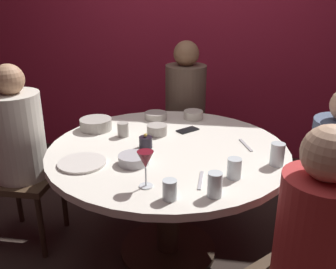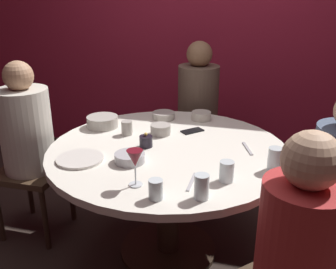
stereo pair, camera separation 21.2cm
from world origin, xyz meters
name	(u,v)px [view 1 (the left image)]	position (x,y,z in m)	size (l,w,h in m)	color
ground_plane	(168,251)	(0.00, 0.00, 0.00)	(8.00, 8.00, 0.00)	#2D231E
back_wall	(194,20)	(0.00, 1.63, 1.30)	(6.00, 0.10, 2.60)	maroon
dining_table	(168,170)	(0.00, 0.00, 0.58)	(1.37, 1.37, 0.72)	silver
seated_diner_left	(18,138)	(-0.92, 0.00, 0.72)	(0.40, 0.40, 1.17)	#3F2D1E
seated_diner_back	(185,99)	(0.00, 0.95, 0.74)	(0.40, 0.40, 1.20)	#3F2D1E
seated_diner_front_right	(317,230)	(0.68, -0.68, 0.71)	(0.57, 0.57, 1.13)	#3F2D1E
candle_holder	(146,142)	(-0.13, -0.02, 0.75)	(0.08, 0.08, 0.09)	black
wine_glass	(145,161)	(-0.03, -0.46, 0.85)	(0.08, 0.08, 0.18)	silver
dinner_plate	(82,163)	(-0.41, -0.28, 0.73)	(0.25, 0.25, 0.01)	silver
cell_phone	(188,130)	(0.08, 0.29, 0.72)	(0.07, 0.14, 0.01)	black
bowl_serving_large	(134,159)	(-0.14, -0.24, 0.74)	(0.16, 0.16, 0.05)	#B7B7BC
bowl_salad_center	(156,116)	(-0.16, 0.49, 0.74)	(0.16, 0.16, 0.05)	#B2ADA3
bowl_small_white	(157,130)	(-0.10, 0.19, 0.75)	(0.13, 0.13, 0.06)	#B2ADA3
bowl_sauce_side	(193,115)	(0.10, 0.53, 0.75)	(0.13, 0.13, 0.06)	beige
bowl_rice_portion	(96,124)	(-0.50, 0.22, 0.76)	(0.20, 0.20, 0.07)	#B2ADA3
cup_near_candle	(277,154)	(0.59, -0.14, 0.78)	(0.07, 0.07, 0.12)	silver
cup_by_left_diner	(123,130)	(-0.30, 0.14, 0.76)	(0.07, 0.07, 0.09)	#B2ADA3
cup_by_right_diner	(170,190)	(0.09, -0.56, 0.77)	(0.06, 0.06, 0.09)	silver
cup_center_front	(234,168)	(0.37, -0.32, 0.77)	(0.07, 0.07, 0.10)	silver
cup_far_edge	(215,185)	(0.28, -0.50, 0.78)	(0.06, 0.06, 0.11)	silver
fork_near_plate	(201,180)	(0.21, -0.37, 0.72)	(0.02, 0.18, 0.01)	#B7B7BC
knife_near_plate	(246,145)	(0.44, 0.10, 0.72)	(0.02, 0.18, 0.01)	#B7B7BC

